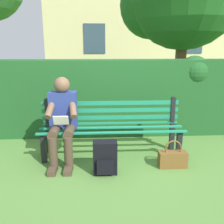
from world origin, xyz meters
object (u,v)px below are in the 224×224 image
Objects in this scene: park_bench at (111,125)px; person_seated at (62,118)px; backpack at (105,158)px; handbag at (173,158)px.

person_seated is (0.69, 0.18, 0.18)m from park_bench.
backpack is (-0.57, 0.43, -0.42)m from person_seated.
park_bench is at bearing -100.36° from backpack.
park_bench is 0.66m from backpack.
park_bench reaches higher than handbag.
park_bench is at bearing -164.92° from person_seated.
person_seated is at bearing 15.08° from park_bench.
person_seated reaches higher than park_bench.
handbag is (-1.48, 0.31, -0.50)m from person_seated.
person_seated is 0.83m from backpack.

